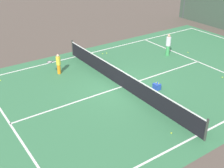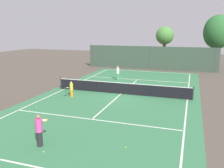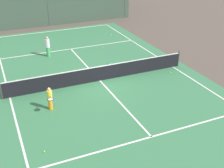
{
  "view_description": "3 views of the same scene",
  "coord_description": "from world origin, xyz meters",
  "px_view_note": "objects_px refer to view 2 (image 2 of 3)",
  "views": [
    {
      "loc": [
        11.81,
        -8.85,
        7.87
      ],
      "look_at": [
        0.81,
        -1.24,
        0.89
      ],
      "focal_mm": 47.05,
      "sensor_mm": 36.0,
      "label": 1
    },
    {
      "loc": [
        5.63,
        -19.29,
        5.43
      ],
      "look_at": [
        -0.45,
        -1.13,
        1.09
      ],
      "focal_mm": 38.49,
      "sensor_mm": 36.0,
      "label": 2
    },
    {
      "loc": [
        -6.03,
        -15.67,
        8.19
      ],
      "look_at": [
        -0.58,
        -3.23,
        1.37
      ],
      "focal_mm": 47.22,
      "sensor_mm": 36.0,
      "label": 3
    }
  ],
  "objects_px": {
    "tennis_ball_5": "(177,101)",
    "tennis_ball_4": "(180,78)",
    "player_1": "(39,130)",
    "player_2": "(71,89)",
    "tennis_ball_6": "(80,85)",
    "player_0": "(118,73)",
    "tennis_ball_2": "(126,147)",
    "tennis_ball_7": "(36,107)",
    "tennis_ball_3": "(82,84)",
    "tennis_ball_1": "(126,77)",
    "tennis_ball_0": "(44,152)",
    "tennis_ball_8": "(159,82)",
    "ball_crate": "(140,89)"
  },
  "relations": [
    {
      "from": "tennis_ball_5",
      "to": "tennis_ball_4",
      "type": "bearing_deg",
      "value": 91.55
    },
    {
      "from": "player_1",
      "to": "player_2",
      "type": "bearing_deg",
      "value": 108.03
    },
    {
      "from": "tennis_ball_4",
      "to": "tennis_ball_6",
      "type": "relative_size",
      "value": 1.0
    },
    {
      "from": "player_0",
      "to": "tennis_ball_5",
      "type": "height_order",
      "value": "player_0"
    },
    {
      "from": "tennis_ball_5",
      "to": "tennis_ball_6",
      "type": "xyz_separation_m",
      "value": [
        -9.6,
        2.66,
        0.0
      ]
    },
    {
      "from": "tennis_ball_2",
      "to": "tennis_ball_7",
      "type": "height_order",
      "value": "same"
    },
    {
      "from": "tennis_ball_2",
      "to": "tennis_ball_3",
      "type": "height_order",
      "value": "same"
    },
    {
      "from": "tennis_ball_1",
      "to": "tennis_ball_4",
      "type": "height_order",
      "value": "same"
    },
    {
      "from": "tennis_ball_1",
      "to": "tennis_ball_0",
      "type": "bearing_deg",
      "value": -86.69
    },
    {
      "from": "tennis_ball_3",
      "to": "tennis_ball_7",
      "type": "relative_size",
      "value": 1.0
    },
    {
      "from": "tennis_ball_3",
      "to": "tennis_ball_6",
      "type": "xyz_separation_m",
      "value": [
        -0.09,
        -0.28,
        0.0
      ]
    },
    {
      "from": "tennis_ball_5",
      "to": "tennis_ball_8",
      "type": "height_order",
      "value": "same"
    },
    {
      "from": "player_2",
      "to": "player_1",
      "type": "bearing_deg",
      "value": -71.97
    },
    {
      "from": "ball_crate",
      "to": "tennis_ball_1",
      "type": "bearing_deg",
      "value": 116.67
    },
    {
      "from": "player_0",
      "to": "ball_crate",
      "type": "distance_m",
      "value": 5.36
    },
    {
      "from": "ball_crate",
      "to": "tennis_ball_7",
      "type": "distance_m",
      "value": 9.2
    },
    {
      "from": "ball_crate",
      "to": "tennis_ball_1",
      "type": "distance_m",
      "value": 6.35
    },
    {
      "from": "player_0",
      "to": "tennis_ball_3",
      "type": "relative_size",
      "value": 23.53
    },
    {
      "from": "tennis_ball_5",
      "to": "tennis_ball_8",
      "type": "bearing_deg",
      "value": 108.85
    },
    {
      "from": "player_1",
      "to": "tennis_ball_2",
      "type": "bearing_deg",
      "value": 15.3
    },
    {
      "from": "player_2",
      "to": "tennis_ball_8",
      "type": "relative_size",
      "value": 19.45
    },
    {
      "from": "tennis_ball_4",
      "to": "tennis_ball_6",
      "type": "height_order",
      "value": "same"
    },
    {
      "from": "tennis_ball_6",
      "to": "tennis_ball_8",
      "type": "xyz_separation_m",
      "value": [
        7.38,
        3.84,
        0.0
      ]
    },
    {
      "from": "player_2",
      "to": "tennis_ball_3",
      "type": "height_order",
      "value": "player_2"
    },
    {
      "from": "ball_crate",
      "to": "tennis_ball_0",
      "type": "xyz_separation_m",
      "value": [
        -1.81,
        -12.3,
        -0.15
      ]
    },
    {
      "from": "player_0",
      "to": "player_1",
      "type": "relative_size",
      "value": 0.99
    },
    {
      "from": "tennis_ball_7",
      "to": "player_0",
      "type": "bearing_deg",
      "value": 76.28
    },
    {
      "from": "player_1",
      "to": "tennis_ball_1",
      "type": "height_order",
      "value": "player_1"
    },
    {
      "from": "player_0",
      "to": "player_2",
      "type": "relative_size",
      "value": 1.21
    },
    {
      "from": "tennis_ball_7",
      "to": "tennis_ball_3",
      "type": "bearing_deg",
      "value": 90.33
    },
    {
      "from": "player_1",
      "to": "tennis_ball_1",
      "type": "distance_m",
      "value": 17.5
    },
    {
      "from": "player_2",
      "to": "tennis_ball_7",
      "type": "relative_size",
      "value": 19.45
    },
    {
      "from": "tennis_ball_1",
      "to": "player_0",
      "type": "bearing_deg",
      "value": -108.68
    },
    {
      "from": "tennis_ball_1",
      "to": "tennis_ball_4",
      "type": "bearing_deg",
      "value": 13.19
    },
    {
      "from": "player_2",
      "to": "tennis_ball_6",
      "type": "xyz_separation_m",
      "value": [
        -1.2,
        4.04,
        -0.64
      ]
    },
    {
      "from": "player_1",
      "to": "tennis_ball_7",
      "type": "bearing_deg",
      "value": 127.37
    },
    {
      "from": "tennis_ball_5",
      "to": "tennis_ball_7",
      "type": "distance_m",
      "value": 10.56
    },
    {
      "from": "player_2",
      "to": "tennis_ball_0",
      "type": "bearing_deg",
      "value": -69.84
    },
    {
      "from": "player_2",
      "to": "ball_crate",
      "type": "xyz_separation_m",
      "value": [
        5.0,
        3.6,
        -0.49
      ]
    },
    {
      "from": "player_2",
      "to": "tennis_ball_2",
      "type": "bearing_deg",
      "value": -47.15
    },
    {
      "from": "player_0",
      "to": "player_2",
      "type": "distance_m",
      "value": 7.88
    },
    {
      "from": "tennis_ball_0",
      "to": "tennis_ball_4",
      "type": "relative_size",
      "value": 1.0
    },
    {
      "from": "player_0",
      "to": "tennis_ball_7",
      "type": "xyz_separation_m",
      "value": [
        -2.69,
        -11.02,
        -0.76
      ]
    },
    {
      "from": "ball_crate",
      "to": "tennis_ball_6",
      "type": "distance_m",
      "value": 6.22
    },
    {
      "from": "tennis_ball_0",
      "to": "tennis_ball_5",
      "type": "xyz_separation_m",
      "value": [
        5.2,
        10.08,
        0.0
      ]
    },
    {
      "from": "tennis_ball_3",
      "to": "tennis_ball_2",
      "type": "bearing_deg",
      "value": -56.0
    },
    {
      "from": "player_1",
      "to": "tennis_ball_6",
      "type": "distance_m",
      "value": 12.85
    },
    {
      "from": "ball_crate",
      "to": "player_0",
      "type": "bearing_deg",
      "value": 129.44
    },
    {
      "from": "tennis_ball_8",
      "to": "tennis_ball_2",
      "type": "bearing_deg",
      "value": -88.37
    },
    {
      "from": "player_0",
      "to": "tennis_ball_5",
      "type": "xyz_separation_m",
      "value": [
        6.77,
        -6.33,
        -0.76
      ]
    }
  ]
}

